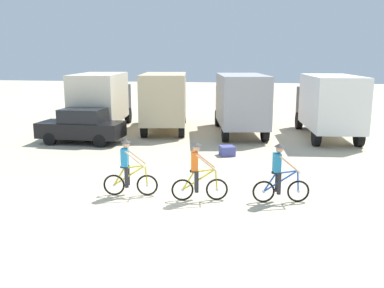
% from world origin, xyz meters
% --- Properties ---
extents(ground_plane, '(120.00, 120.00, 0.00)m').
position_xyz_m(ground_plane, '(0.00, 0.00, 0.00)').
color(ground_plane, beige).
extents(box_truck_cream_rv, '(3.25, 7.01, 3.35)m').
position_xyz_m(box_truck_cream_rv, '(-6.37, 12.77, 1.87)').
color(box_truck_cream_rv, beige).
rests_on(box_truck_cream_rv, ground).
extents(box_truck_tan_camper, '(3.40, 7.04, 3.35)m').
position_xyz_m(box_truck_tan_camper, '(-2.71, 13.32, 1.87)').
color(box_truck_tan_camper, '#CCB78E').
rests_on(box_truck_tan_camper, ground).
extents(box_truck_grey_hauler, '(3.50, 7.05, 3.35)m').
position_xyz_m(box_truck_grey_hauler, '(1.71, 12.81, 1.87)').
color(box_truck_grey_hauler, '#9E9EA3').
rests_on(box_truck_grey_hauler, ground).
extents(box_truck_white_box, '(2.93, 6.93, 3.35)m').
position_xyz_m(box_truck_white_box, '(6.42, 12.44, 1.87)').
color(box_truck_white_box, white).
rests_on(box_truck_white_box, ground).
extents(sedan_parked, '(4.23, 1.83, 1.76)m').
position_xyz_m(sedan_parked, '(-5.99, 8.86, 0.88)').
color(sedan_parked, black).
rests_on(sedan_parked, ground).
extents(cyclist_orange_shirt, '(1.72, 0.53, 1.82)m').
position_xyz_m(cyclist_orange_shirt, '(-1.14, 1.37, 0.85)').
color(cyclist_orange_shirt, black).
rests_on(cyclist_orange_shirt, ground).
extents(cyclist_cowboy_hat, '(1.71, 0.56, 1.82)m').
position_xyz_m(cyclist_cowboy_hat, '(1.08, 1.26, 0.85)').
color(cyclist_cowboy_hat, black).
rests_on(cyclist_cowboy_hat, ground).
extents(cyclist_near_camera, '(1.71, 0.56, 1.82)m').
position_xyz_m(cyclist_near_camera, '(3.51, 1.48, 0.85)').
color(cyclist_near_camera, black).
rests_on(cyclist_near_camera, ground).
extents(supply_crate, '(0.79, 0.79, 0.43)m').
position_xyz_m(supply_crate, '(1.47, 7.35, 0.21)').
color(supply_crate, '#4C5199').
rests_on(supply_crate, ground).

